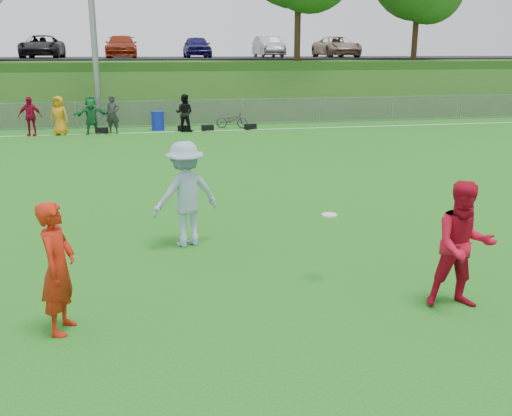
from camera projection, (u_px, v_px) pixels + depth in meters
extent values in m
plane|color=#176A16|center=(219.00, 288.00, 9.00)|extent=(120.00, 120.00, 0.00)
cube|color=white|center=(165.00, 132.00, 25.99)|extent=(60.00, 0.10, 0.01)
cube|color=gray|center=(162.00, 114.00, 27.71)|extent=(58.00, 0.02, 1.20)
cube|color=gray|center=(161.00, 101.00, 27.54)|extent=(58.00, 0.04, 0.04)
cube|color=#2C5417|center=(154.00, 83.00, 37.86)|extent=(120.00, 18.00, 3.00)
cube|color=black|center=(152.00, 58.00, 39.33)|extent=(120.00, 12.00, 0.10)
cylinder|color=black|center=(417.00, 1.00, 34.88)|extent=(0.36, 0.36, 7.00)
imported|color=black|center=(42.00, 47.00, 36.83)|extent=(2.39, 5.18, 1.44)
imported|color=maroon|center=(121.00, 47.00, 37.79)|extent=(2.02, 4.96, 1.44)
imported|color=navy|center=(197.00, 47.00, 38.75)|extent=(1.70, 4.23, 1.44)
imported|color=slate|center=(268.00, 47.00, 39.72)|extent=(1.52, 4.37, 1.44)
imported|color=#9F836B|center=(337.00, 47.00, 40.68)|extent=(2.39, 5.18, 1.44)
imported|color=#A20B2A|center=(30.00, 116.00, 24.66)|extent=(1.04, 0.53, 1.69)
imported|color=orange|center=(59.00, 116.00, 24.89)|extent=(0.96, 0.78, 1.69)
imported|color=#1D6F35|center=(91.00, 115.00, 25.15)|extent=(1.64, 0.83, 1.69)
imported|color=#2C2C2E|center=(113.00, 114.00, 25.33)|extent=(0.71, 0.57, 1.69)
imported|color=black|center=(184.00, 113.00, 25.94)|extent=(0.99, 0.88, 1.69)
cube|color=black|center=(102.00, 131.00, 25.51)|extent=(0.57, 0.32, 0.26)
cube|color=black|center=(184.00, 128.00, 26.22)|extent=(0.62, 0.48, 0.26)
cube|color=black|center=(208.00, 128.00, 26.43)|extent=(0.57, 0.32, 0.26)
cube|color=black|center=(250.00, 127.00, 26.82)|extent=(0.60, 0.40, 0.26)
imported|color=red|center=(58.00, 268.00, 7.40)|extent=(0.57, 0.73, 1.78)
imported|color=red|center=(463.00, 246.00, 8.12)|extent=(1.03, 0.88, 1.87)
imported|color=#94ACCD|center=(186.00, 194.00, 10.73)|extent=(1.47, 1.13, 2.00)
cylinder|color=silver|center=(330.00, 215.00, 9.03)|extent=(0.24, 0.24, 0.02)
cylinder|color=#1123B9|center=(158.00, 121.00, 26.51)|extent=(0.76, 0.76, 0.88)
imported|color=#323335|center=(232.00, 120.00, 27.21)|extent=(1.61, 0.96, 0.80)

